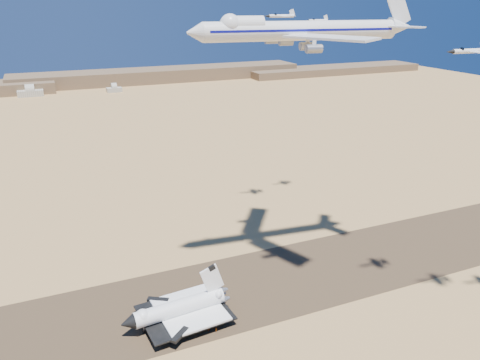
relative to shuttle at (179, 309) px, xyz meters
name	(u,v)px	position (x,y,z in m)	size (l,w,h in m)	color
ground	(204,298)	(13.15, 10.46, -5.37)	(1200.00, 1200.00, 0.00)	#AC804C
runway	(204,298)	(13.15, 10.46, -5.34)	(600.00, 50.00, 0.06)	#4D3A26
ridgeline	(126,79)	(78.46, 537.76, 2.26)	(960.00, 90.00, 18.00)	brown
hangars	(27,93)	(-50.85, 488.89, -0.54)	(200.50, 29.50, 30.00)	#B7B3A2
shuttle	(179,309)	(0.00, 0.00, 0.00)	(40.66, 27.12, 19.98)	white
carrier_747	(295,31)	(51.48, 14.43, 93.79)	(86.64, 66.64, 21.53)	white
crew_a	(216,330)	(10.29, -10.60, -4.39)	(0.67, 0.44, 1.83)	#ED5C0D
crew_b	(209,327)	(8.60, -8.28, -4.44)	(0.85, 0.49, 1.74)	#ED5C0D
crew_c	(208,328)	(8.04, -8.81, -4.41)	(1.05, 0.54, 1.79)	#ED5C0D
chase_jet_a	(469,51)	(88.23, -28.66, 89.21)	(15.76, 8.47, 3.92)	white
chase_jet_d	(281,16)	(72.97, 66.68, 97.36)	(15.33, 8.41, 3.82)	white
chase_jet_e	(317,20)	(97.22, 73.48, 94.78)	(13.77, 7.38, 3.43)	white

